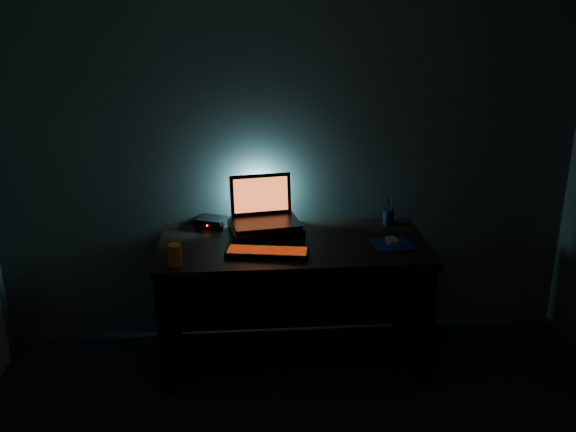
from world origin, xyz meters
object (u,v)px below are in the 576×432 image
object	(u,v)px
pen_cup	(388,217)
juice_glass	(175,255)
laptop	(263,211)
router	(211,222)
keyboard	(267,252)
mouse	(392,241)

from	to	relation	value
pen_cup	juice_glass	bearing A→B (deg)	-157.44
laptop	router	bearing A→B (deg)	153.82
pen_cup	router	bearing A→B (deg)	177.39
keyboard	juice_glass	distance (m)	0.49
laptop	pen_cup	distance (m)	0.76
pen_cup	router	distance (m)	1.06
mouse	router	xyz separation A→B (m)	(-1.01, 0.36, 0.01)
pen_cup	juice_glass	distance (m)	1.33
laptop	pen_cup	xyz separation A→B (m)	(0.75, 0.05, -0.07)
pen_cup	keyboard	bearing A→B (deg)	-151.52
keyboard	router	distance (m)	0.55
mouse	router	distance (m)	1.07
laptop	router	world-z (taller)	laptop
keyboard	mouse	xyz separation A→B (m)	(0.70, 0.09, 0.00)
pen_cup	juice_glass	xyz separation A→B (m)	(-1.22, -0.51, 0.01)
laptop	keyboard	xyz separation A→B (m)	(0.00, -0.36, -0.11)
keyboard	router	bearing A→B (deg)	134.08
pen_cup	juice_glass	size ratio (longest dim) A/B	0.80
mouse	pen_cup	size ratio (longest dim) A/B	0.99
laptop	mouse	size ratio (longest dim) A/B	4.59
pen_cup	mouse	bearing A→B (deg)	-99.04
pen_cup	router	size ratio (longest dim) A/B	0.47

